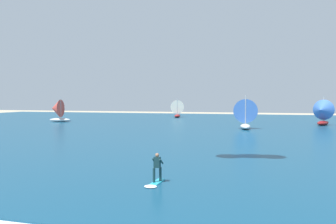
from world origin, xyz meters
TOP-DOWN VIEW (x-y plane):
  - ocean at (0.00, 50.24)m, footprint 160.00×90.00m
  - kitesurfer at (-0.17, 11.51)m, footprint 0.76×1.99m
  - sailboat_anchored_offshore at (-33.88, 51.05)m, footprint 4.62×3.99m
  - sailboat_leading at (4.46, 45.60)m, footprint 3.91×4.60m
  - sailboat_outermost at (17.93, 55.54)m, footprint 4.18×4.70m
  - sailboat_mid_right at (-13.04, 73.86)m, footprint 3.71×4.36m

SIDE VIEW (x-z plane):
  - ocean at x=0.00m, z-range 0.00..0.10m
  - kitesurfer at x=-0.17m, z-range -0.13..1.54m
  - sailboat_mid_right at x=-13.04m, z-range -0.11..4.96m
  - sailboat_outermost at x=17.93m, z-range -0.12..5.13m
  - sailboat_anchored_offshore at x=-33.88m, z-range -0.12..5.14m
  - sailboat_leading at x=4.46m, z-range -0.12..5.22m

